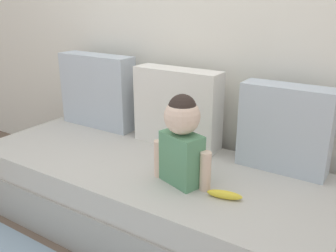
{
  "coord_description": "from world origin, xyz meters",
  "views": [
    {
      "loc": [
        1.15,
        -1.55,
        1.33
      ],
      "look_at": [
        0.15,
        0.0,
        0.68
      ],
      "focal_mm": 38.99,
      "sensor_mm": 36.0,
      "label": 1
    }
  ],
  "objects_px": {
    "throw_pillow_left": "(98,91)",
    "toddler": "(182,137)",
    "couch": "(147,195)",
    "throw_pillow_center": "(177,108)",
    "throw_pillow_right": "(285,129)",
    "banana": "(225,195)"
  },
  "relations": [
    {
      "from": "throw_pillow_center",
      "to": "throw_pillow_right",
      "type": "height_order",
      "value": "throw_pillow_center"
    },
    {
      "from": "couch",
      "to": "throw_pillow_left",
      "type": "relative_size",
      "value": 3.72
    },
    {
      "from": "throw_pillow_center",
      "to": "banana",
      "type": "height_order",
      "value": "throw_pillow_center"
    },
    {
      "from": "couch",
      "to": "throw_pillow_left",
      "type": "distance_m",
      "value": 0.9
    },
    {
      "from": "banana",
      "to": "couch",
      "type": "bearing_deg",
      "value": 166.84
    },
    {
      "from": "throw_pillow_right",
      "to": "throw_pillow_center",
      "type": "bearing_deg",
      "value": 180.0
    },
    {
      "from": "throw_pillow_left",
      "to": "throw_pillow_right",
      "type": "relative_size",
      "value": 1.23
    },
    {
      "from": "throw_pillow_right",
      "to": "throw_pillow_left",
      "type": "bearing_deg",
      "value": 180.0
    },
    {
      "from": "couch",
      "to": "throw_pillow_right",
      "type": "xyz_separation_m",
      "value": [
        0.68,
        0.34,
        0.45
      ]
    },
    {
      "from": "throw_pillow_left",
      "to": "throw_pillow_center",
      "type": "relative_size",
      "value": 1.04
    },
    {
      "from": "throw_pillow_left",
      "to": "toddler",
      "type": "distance_m",
      "value": 1.07
    },
    {
      "from": "couch",
      "to": "throw_pillow_center",
      "type": "bearing_deg",
      "value": 90.0
    },
    {
      "from": "throw_pillow_left",
      "to": "couch",
      "type": "bearing_deg",
      "value": -26.42
    },
    {
      "from": "toddler",
      "to": "banana",
      "type": "relative_size",
      "value": 2.76
    },
    {
      "from": "toddler",
      "to": "couch",
      "type": "bearing_deg",
      "value": 160.86
    },
    {
      "from": "throw_pillow_right",
      "to": "toddler",
      "type": "height_order",
      "value": "throw_pillow_right"
    },
    {
      "from": "throw_pillow_right",
      "to": "couch",
      "type": "bearing_deg",
      "value": -153.58
    },
    {
      "from": "throw_pillow_center",
      "to": "throw_pillow_right",
      "type": "distance_m",
      "value": 0.68
    },
    {
      "from": "throw_pillow_center",
      "to": "toddler",
      "type": "bearing_deg",
      "value": -56.05
    },
    {
      "from": "throw_pillow_center",
      "to": "toddler",
      "type": "distance_m",
      "value": 0.53
    },
    {
      "from": "toddler",
      "to": "throw_pillow_center",
      "type": "bearing_deg",
      "value": 123.95
    },
    {
      "from": "throw_pillow_right",
      "to": "banana",
      "type": "relative_size",
      "value": 2.83
    }
  ]
}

